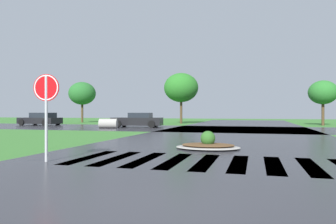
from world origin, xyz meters
name	(u,v)px	position (x,y,z in m)	size (l,w,h in m)	color
ground_plane	(150,223)	(0.00, 0.00, -0.05)	(120.00, 120.00, 0.10)	#38722D
asphalt_roadway	(224,144)	(0.00, 10.00, 0.00)	(11.31, 80.00, 0.01)	#2B2B30
asphalt_cross_road	(238,129)	(0.00, 22.13, 0.00)	(90.00, 10.18, 0.01)	#2B2B30
crosswalk_stripes	(206,162)	(0.00, 4.88, 0.00)	(7.65, 3.09, 0.01)	white
stop_sign	(46,97)	(-4.33, 3.74, 1.83)	(0.76, 0.14, 2.46)	#B2B5BA
median_island	(208,145)	(-0.41, 8.06, 0.15)	(2.43, 1.85, 0.68)	#9E9B93
car_silver_hatch	(41,119)	(-20.10, 24.18, 0.61)	(4.48, 2.39, 1.30)	black
car_dark_suv	(138,120)	(-9.02, 23.19, 0.61)	(4.67, 2.41, 1.31)	black
drainage_pipe_stack	(108,123)	(-10.76, 20.77, 0.40)	(1.65, 1.09, 0.81)	#9E9B93
background_treeline	(224,89)	(-2.13, 32.37, 3.94)	(45.45, 4.82, 5.95)	#4C3823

